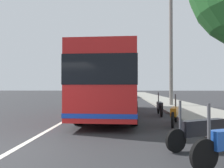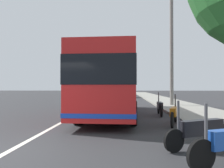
{
  "view_description": "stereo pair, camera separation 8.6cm",
  "coord_description": "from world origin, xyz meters",
  "px_view_note": "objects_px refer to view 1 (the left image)",
  "views": [
    {
      "loc": [
        -5.22,
        -2.73,
        1.54
      ],
      "look_at": [
        7.42,
        -2.07,
        1.74
      ],
      "focal_mm": 36.48,
      "sensor_mm": 36.0,
      "label": 1
    },
    {
      "loc": [
        -5.21,
        -2.82,
        1.54
      ],
      "look_at": [
        7.42,
        -2.07,
        1.74
      ],
      "focal_mm": 36.48,
      "sensor_mm": 36.0,
      "label": 2
    }
  ],
  "objects_px": {
    "coach_bus": "(113,83)",
    "motorcycle_nearest_curb": "(174,114)",
    "car_behind_bus": "(85,94)",
    "motorcycle_far_end": "(203,130)",
    "car_oncoming": "(122,92)",
    "utility_pole": "(171,52)",
    "motorcycle_mid_row": "(160,107)",
    "car_side_street": "(125,93)"
  },
  "relations": [
    {
      "from": "motorcycle_far_end",
      "to": "motorcycle_nearest_curb",
      "type": "bearing_deg",
      "value": -119.08
    },
    {
      "from": "motorcycle_nearest_curb",
      "to": "utility_pole",
      "type": "xyz_separation_m",
      "value": [
        9.21,
        -1.76,
        3.98
      ]
    },
    {
      "from": "motorcycle_nearest_curb",
      "to": "motorcycle_mid_row",
      "type": "bearing_deg",
      "value": 18.82
    },
    {
      "from": "car_behind_bus",
      "to": "coach_bus",
      "type": "bearing_deg",
      "value": 16.5
    },
    {
      "from": "utility_pole",
      "to": "motorcycle_mid_row",
      "type": "bearing_deg",
      "value": 162.71
    },
    {
      "from": "motorcycle_mid_row",
      "to": "car_oncoming",
      "type": "xyz_separation_m",
      "value": [
        29.94,
        2.35,
        0.21
      ]
    },
    {
      "from": "motorcycle_nearest_curb",
      "to": "car_behind_bus",
      "type": "height_order",
      "value": "car_behind_bus"
    },
    {
      "from": "coach_bus",
      "to": "utility_pole",
      "type": "bearing_deg",
      "value": -34.57
    },
    {
      "from": "motorcycle_nearest_curb",
      "to": "motorcycle_mid_row",
      "type": "distance_m",
      "value": 3.24
    },
    {
      "from": "car_side_street",
      "to": "motorcycle_far_end",
      "type": "bearing_deg",
      "value": 179.9
    },
    {
      "from": "coach_bus",
      "to": "utility_pole",
      "type": "xyz_separation_m",
      "value": [
        5.98,
        -4.47,
        2.62
      ]
    },
    {
      "from": "motorcycle_nearest_curb",
      "to": "utility_pole",
      "type": "bearing_deg",
      "value": 6.21
    },
    {
      "from": "coach_bus",
      "to": "motorcycle_mid_row",
      "type": "distance_m",
      "value": 2.94
    },
    {
      "from": "motorcycle_mid_row",
      "to": "motorcycle_far_end",
      "type": "bearing_deg",
      "value": -177.23
    },
    {
      "from": "coach_bus",
      "to": "motorcycle_far_end",
      "type": "height_order",
      "value": "coach_bus"
    },
    {
      "from": "car_behind_bus",
      "to": "motorcycle_mid_row",
      "type": "bearing_deg",
      "value": 23.74
    },
    {
      "from": "car_oncoming",
      "to": "motorcycle_far_end",
      "type": "bearing_deg",
      "value": -177.11
    },
    {
      "from": "coach_bus",
      "to": "car_oncoming",
      "type": "relative_size",
      "value": 2.35
    },
    {
      "from": "motorcycle_mid_row",
      "to": "utility_pole",
      "type": "bearing_deg",
      "value": -14.62
    },
    {
      "from": "motorcycle_far_end",
      "to": "car_oncoming",
      "type": "distance_m",
      "value": 36.92
    },
    {
      "from": "motorcycle_nearest_curb",
      "to": "car_behind_bus",
      "type": "relative_size",
      "value": 0.5
    },
    {
      "from": "motorcycle_far_end",
      "to": "car_behind_bus",
      "type": "relative_size",
      "value": 0.52
    },
    {
      "from": "motorcycle_nearest_curb",
      "to": "motorcycle_mid_row",
      "type": "height_order",
      "value": "motorcycle_mid_row"
    },
    {
      "from": "car_oncoming",
      "to": "utility_pole",
      "type": "bearing_deg",
      "value": -170.81
    },
    {
      "from": "car_side_street",
      "to": "utility_pole",
      "type": "distance_m",
      "value": 17.71
    },
    {
      "from": "utility_pole",
      "to": "coach_bus",
      "type": "bearing_deg",
      "value": 143.23
    },
    {
      "from": "motorcycle_far_end",
      "to": "car_oncoming",
      "type": "relative_size",
      "value": 0.45
    },
    {
      "from": "coach_bus",
      "to": "motorcycle_nearest_curb",
      "type": "distance_m",
      "value": 4.43
    },
    {
      "from": "coach_bus",
      "to": "motorcycle_mid_row",
      "type": "bearing_deg",
      "value": -87.72
    },
    {
      "from": "coach_bus",
      "to": "motorcycle_mid_row",
      "type": "height_order",
      "value": "coach_bus"
    },
    {
      "from": "car_oncoming",
      "to": "motorcycle_mid_row",
      "type": "bearing_deg",
      "value": -176.29
    },
    {
      "from": "utility_pole",
      "to": "car_oncoming",
      "type": "bearing_deg",
      "value": 9.97
    },
    {
      "from": "coach_bus",
      "to": "car_behind_bus",
      "type": "distance_m",
      "value": 19.3
    },
    {
      "from": "car_oncoming",
      "to": "motorcycle_nearest_curb",
      "type": "bearing_deg",
      "value": -176.55
    },
    {
      "from": "coach_bus",
      "to": "motorcycle_far_end",
      "type": "distance_m",
      "value": 7.5
    },
    {
      "from": "motorcycle_far_end",
      "to": "car_behind_bus",
      "type": "height_order",
      "value": "car_behind_bus"
    },
    {
      "from": "utility_pole",
      "to": "car_side_street",
      "type": "bearing_deg",
      "value": 12.54
    },
    {
      "from": "motorcycle_mid_row",
      "to": "car_behind_bus",
      "type": "relative_size",
      "value": 0.53
    },
    {
      "from": "car_oncoming",
      "to": "coach_bus",
      "type": "bearing_deg",
      "value": 178.73
    },
    {
      "from": "motorcycle_far_end",
      "to": "car_oncoming",
      "type": "height_order",
      "value": "car_oncoming"
    },
    {
      "from": "car_behind_bus",
      "to": "utility_pole",
      "type": "xyz_separation_m",
      "value": [
        -12.69,
        -9.24,
        3.77
      ]
    },
    {
      "from": "motorcycle_mid_row",
      "to": "car_side_street",
      "type": "xyz_separation_m",
      "value": [
        22.88,
        1.9,
        0.27
      ]
    }
  ]
}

